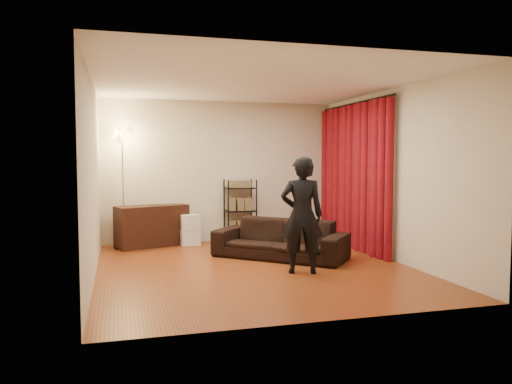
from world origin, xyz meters
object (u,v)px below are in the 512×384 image
object	(u,v)px
sofa	(280,239)
floor_lamp	(123,188)
media_cabinet	(152,226)
wire_shelf	(240,211)
storage_boxes	(190,230)
person	(302,215)

from	to	relation	value
sofa	floor_lamp	world-z (taller)	floor_lamp
media_cabinet	sofa	bearing A→B (deg)	-60.34
sofa	wire_shelf	size ratio (longest dim) A/B	1.76
sofa	media_cabinet	world-z (taller)	media_cabinet
media_cabinet	wire_shelf	distance (m)	1.69
media_cabinet	floor_lamp	distance (m)	0.88
storage_boxes	floor_lamp	world-z (taller)	floor_lamp
media_cabinet	floor_lamp	size ratio (longest dim) A/B	0.59
floor_lamp	sofa	bearing A→B (deg)	-32.56
storage_boxes	wire_shelf	xyz separation A→B (m)	(0.99, 0.13, 0.31)
floor_lamp	storage_boxes	bearing A→B (deg)	1.05
sofa	storage_boxes	world-z (taller)	sofa
sofa	media_cabinet	bearing A→B (deg)	-179.54
storage_boxes	wire_shelf	size ratio (longest dim) A/B	0.48
wire_shelf	floor_lamp	world-z (taller)	floor_lamp
storage_boxes	wire_shelf	distance (m)	1.04
wire_shelf	storage_boxes	bearing A→B (deg)	164.97
media_cabinet	storage_boxes	xyz separation A→B (m)	(0.68, -0.08, -0.09)
sofa	person	world-z (taller)	person
storage_boxes	person	bearing A→B (deg)	-65.26
sofa	floor_lamp	distance (m)	2.98
floor_lamp	person	bearing A→B (deg)	-47.39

